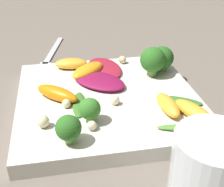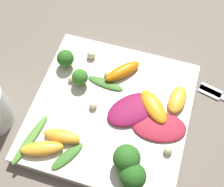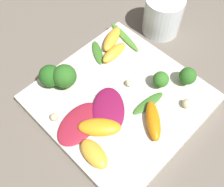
# 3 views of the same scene
# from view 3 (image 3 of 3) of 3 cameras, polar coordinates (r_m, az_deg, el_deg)

# --- Properties ---
(ground_plane) EXTENTS (2.40, 2.40, 0.00)m
(ground_plane) POSITION_cam_3_polar(r_m,az_deg,el_deg) (0.48, 1.71, -1.95)
(ground_plane) COLOR #6B6056
(plate) EXTENTS (0.27, 0.27, 0.02)m
(plate) POSITION_cam_3_polar(r_m,az_deg,el_deg) (0.48, 1.74, -1.29)
(plate) COLOR silver
(plate) RESTS_ON ground_plane
(drinking_glass) EXTENTS (0.08, 0.08, 0.08)m
(drinking_glass) POSITION_cam_3_polar(r_m,az_deg,el_deg) (0.58, 10.97, 16.40)
(drinking_glass) COLOR white
(drinking_glass) RESTS_ON ground_plane
(radicchio_leaf_0) EXTENTS (0.10, 0.10, 0.01)m
(radicchio_leaf_0) POSITION_cam_3_polar(r_m,az_deg,el_deg) (0.44, -0.79, -3.67)
(radicchio_leaf_0) COLOR maroon
(radicchio_leaf_0) RESTS_ON plate
(radicchio_leaf_1) EXTENTS (0.07, 0.10, 0.01)m
(radicchio_leaf_1) POSITION_cam_3_polar(r_m,az_deg,el_deg) (0.44, -7.12, -6.50)
(radicchio_leaf_1) COLOR maroon
(radicchio_leaf_1) RESTS_ON plate
(orange_segment_0) EXTENTS (0.07, 0.07, 0.02)m
(orange_segment_0) POSITION_cam_3_polar(r_m,az_deg,el_deg) (0.44, 9.22, -5.57)
(orange_segment_0) COLOR orange
(orange_segment_0) RESTS_ON plate
(orange_segment_1) EXTENTS (0.07, 0.07, 0.02)m
(orange_segment_1) POSITION_cam_3_polar(r_m,az_deg,el_deg) (0.43, -2.73, -7.33)
(orange_segment_1) COLOR orange
(orange_segment_1) RESTS_ON plate
(orange_segment_2) EXTENTS (0.03, 0.06, 0.02)m
(orange_segment_2) POSITION_cam_3_polar(r_m,az_deg,el_deg) (0.51, 0.43, 8.90)
(orange_segment_2) COLOR #FCAD33
(orange_segment_2) RESTS_ON plate
(orange_segment_3) EXTENTS (0.05, 0.07, 0.02)m
(orange_segment_3) POSITION_cam_3_polar(r_m,az_deg,el_deg) (0.54, -0.03, 11.83)
(orange_segment_3) COLOR #FCAD33
(orange_segment_3) RESTS_ON plate
(orange_segment_4) EXTENTS (0.06, 0.04, 0.02)m
(orange_segment_4) POSITION_cam_3_polar(r_m,az_deg,el_deg) (0.41, -3.92, -12.94)
(orange_segment_4) COLOR #FCAD33
(orange_segment_4) RESTS_ON plate
(broccoli_floret_0) EXTENTS (0.03, 0.03, 0.03)m
(broccoli_floret_0) POSITION_cam_3_polar(r_m,az_deg,el_deg) (0.47, 10.58, 2.99)
(broccoli_floret_0) COLOR #7A9E51
(broccoli_floret_0) RESTS_ON plate
(broccoli_floret_1) EXTENTS (0.04, 0.04, 0.04)m
(broccoli_floret_1) POSITION_cam_3_polar(r_m,az_deg,el_deg) (0.47, -13.31, 3.69)
(broccoli_floret_1) COLOR #84AD5B
(broccoli_floret_1) RESTS_ON plate
(broccoli_floret_2) EXTENTS (0.04, 0.04, 0.05)m
(broccoli_floret_2) POSITION_cam_3_polar(r_m,az_deg,el_deg) (0.46, -10.25, 3.66)
(broccoli_floret_2) COLOR #7A9E51
(broccoli_floret_2) RESTS_ON plate
(broccoli_floret_3) EXTENTS (0.03, 0.03, 0.04)m
(broccoli_floret_3) POSITION_cam_3_polar(r_m,az_deg,el_deg) (0.48, 16.14, 3.65)
(broccoli_floret_3) COLOR #84AD5B
(broccoli_floret_3) RESTS_ON plate
(arugula_sprig_0) EXTENTS (0.06, 0.05, 0.00)m
(arugula_sprig_0) POSITION_cam_3_polar(r_m,az_deg,el_deg) (0.52, -3.15, 8.92)
(arugula_sprig_0) COLOR #3D7528
(arugula_sprig_0) RESTS_ON plate
(arugula_sprig_1) EXTENTS (0.10, 0.03, 0.01)m
(arugula_sprig_1) POSITION_cam_3_polar(r_m,az_deg,el_deg) (0.55, 2.72, 12.26)
(arugula_sprig_1) COLOR #518E33
(arugula_sprig_1) RESTS_ON plate
(arugula_sprig_2) EXTENTS (0.03, 0.07, 0.00)m
(arugula_sprig_2) POSITION_cam_3_polar(r_m,az_deg,el_deg) (0.46, 7.90, -2.11)
(arugula_sprig_2) COLOR #3D7528
(arugula_sprig_2) RESTS_ON plate
(macadamia_nut_0) EXTENTS (0.02, 0.02, 0.02)m
(macadamia_nut_0) POSITION_cam_3_polar(r_m,az_deg,el_deg) (0.47, 16.03, -2.11)
(macadamia_nut_0) COLOR beige
(macadamia_nut_0) RESTS_ON plate
(macadamia_nut_1) EXTENTS (0.01, 0.01, 0.01)m
(macadamia_nut_1) POSITION_cam_3_polar(r_m,az_deg,el_deg) (0.45, 9.79, -3.06)
(macadamia_nut_1) COLOR beige
(macadamia_nut_1) RESTS_ON plate
(macadamia_nut_2) EXTENTS (0.01, 0.01, 0.01)m
(macadamia_nut_2) POSITION_cam_3_polar(r_m,az_deg,el_deg) (0.49, 11.63, 3.31)
(macadamia_nut_2) COLOR beige
(macadamia_nut_2) RESTS_ON plate
(macadamia_nut_3) EXTENTS (0.01, 0.01, 0.01)m
(macadamia_nut_3) POSITION_cam_3_polar(r_m,az_deg,el_deg) (0.47, 3.80, 2.35)
(macadamia_nut_3) COLOR beige
(macadamia_nut_3) RESTS_ON plate
(macadamia_nut_4) EXTENTS (0.01, 0.01, 0.01)m
(macadamia_nut_4) POSITION_cam_3_polar(r_m,az_deg,el_deg) (0.45, -12.47, -5.04)
(macadamia_nut_4) COLOR beige
(macadamia_nut_4) RESTS_ON plate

